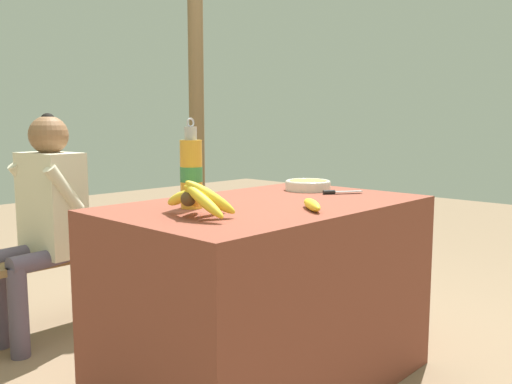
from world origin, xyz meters
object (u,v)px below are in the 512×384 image
banana_bunch_ripe (199,198)px  wooden_bench (75,261)px  seated_vendor (44,211)px  water_bottle (191,172)px  banana_bunch_green (157,224)px  support_post_far (196,99)px  serving_bowl (308,184)px  knife (337,192)px  loose_banana_front (312,205)px

banana_bunch_ripe → wooden_bench: (0.18, 1.24, -0.48)m
seated_vendor → water_bottle: bearing=90.1°
banana_bunch_green → banana_bunch_ripe: bearing=-120.4°
water_bottle → seated_vendor: seated_vendor is taller
banana_bunch_ripe → support_post_far: support_post_far is taller
serving_bowl → support_post_far: 1.33m
knife → wooden_bench: size_ratio=0.09×
wooden_bench → support_post_far: bearing=9.4°
water_bottle → loose_banana_front: (0.28, -0.36, -0.12)m
serving_bowl → loose_banana_front: serving_bowl is taller
knife → banana_bunch_green: knife is taller
water_bottle → support_post_far: 1.66m
banana_bunch_ripe → knife: size_ratio=1.89×
serving_bowl → banana_bunch_ripe: bearing=-167.2°
banana_bunch_ripe → banana_bunch_green: banana_bunch_ripe is taller
serving_bowl → wooden_bench: serving_bowl is taller
knife → banana_bunch_green: size_ratio=0.60×
loose_banana_front → support_post_far: bearing=63.4°
loose_banana_front → banana_bunch_ripe: bearing=154.6°
knife → seated_vendor: seated_vendor is taller
banana_bunch_ripe → support_post_far: (1.19, 1.40, 0.41)m
banana_bunch_green → support_post_far: support_post_far is taller
knife → serving_bowl: bearing=115.6°
banana_bunch_ripe → knife: banana_bunch_ripe is taller
knife → banana_bunch_green: bearing=127.7°
seated_vendor → banana_bunch_green: 0.73m
wooden_bench → support_post_far: 1.35m
loose_banana_front → knife: size_ratio=1.07×
support_post_far → loose_banana_front: bearing=-116.6°
serving_bowl → knife: size_ratio=1.26×
banana_bunch_ripe → wooden_bench: banana_bunch_ripe is taller
serving_bowl → support_post_far: support_post_far is taller
banana_bunch_ripe → serving_bowl: (0.85, 0.19, -0.04)m
banana_bunch_ripe → loose_banana_front: size_ratio=1.78×
serving_bowl → wooden_bench: (-0.67, 1.04, -0.44)m
banana_bunch_ripe → loose_banana_front: banana_bunch_ripe is taller
loose_banana_front → seated_vendor: bearing=105.3°
water_bottle → seated_vendor: (-0.10, 1.02, -0.25)m
water_bottle → banana_bunch_green: 1.28m
serving_bowl → water_bottle: size_ratio=0.64×
banana_bunch_ripe → loose_banana_front: (0.39, -0.19, -0.05)m
water_bottle → knife: water_bottle is taller
water_bottle → support_post_far: size_ratio=0.14×
serving_bowl → banana_bunch_green: size_ratio=0.76×
wooden_bench → support_post_far: support_post_far is taller
serving_bowl → wooden_bench: bearing=122.7°
seated_vendor → support_post_far: support_post_far is taller
banana_bunch_green → support_post_far: bearing=20.3°
banana_bunch_ripe → banana_bunch_green: (0.72, 1.23, -0.35)m
loose_banana_front → wooden_bench: (-0.21, 1.42, -0.43)m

